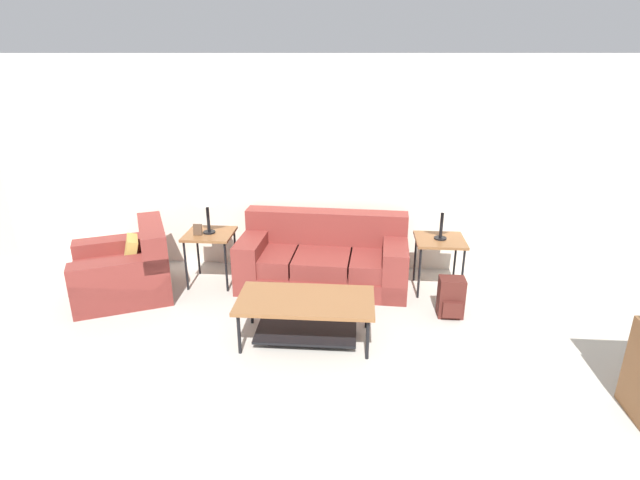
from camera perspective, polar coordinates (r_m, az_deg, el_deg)
The scene contains 10 objects.
wall_back at distance 6.14m, azimuth 2.77°, elevation 8.33°, with size 8.80×0.06×2.60m.
couch at distance 5.92m, azimuth 0.40°, elevation -2.31°, with size 2.00×1.01×0.82m.
armchair at distance 6.08m, azimuth -21.29°, elevation -3.27°, with size 1.34×1.34×0.80m.
coffee_table at distance 4.76m, azimuth -1.64°, elevation -7.95°, with size 1.29×0.67×0.44m.
side_table_left at distance 5.98m, azimuth -12.49°, elevation 0.23°, with size 0.55×0.54×0.63m.
side_table_right at distance 5.81m, azimuth 13.52°, elevation -0.47°, with size 0.55×0.54×0.63m.
table_lamp_left at distance 5.83m, azimuth -12.87°, elevation 5.00°, with size 0.30×0.30×0.58m.
table_lamp_right at distance 5.65m, azimuth 13.95°, elevation 4.43°, with size 0.30×0.30×0.58m.
backpack at distance 5.41m, azimuth 14.74°, elevation -6.41°, with size 0.26×0.28×0.43m.
picture_frame at distance 5.90m, azimuth -13.81°, elevation 1.16°, with size 0.10×0.04×0.13m.
Camera 1 is at (0.17, -1.30, 2.59)m, focal length 28.00 mm.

